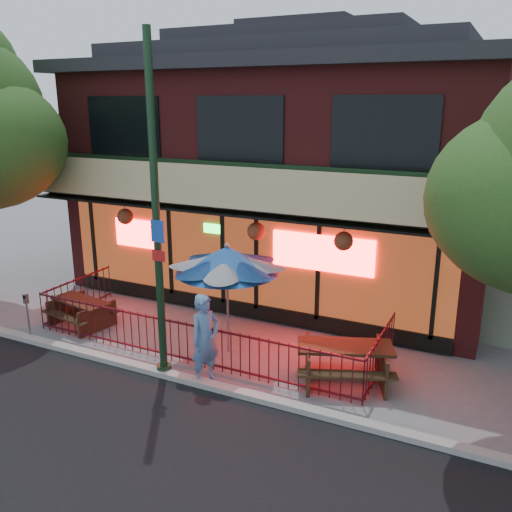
{
  "coord_description": "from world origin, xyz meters",
  "views": [
    {
      "loc": [
        6.41,
        -9.02,
        5.67
      ],
      "look_at": [
        1.04,
        2.0,
        2.15
      ],
      "focal_mm": 38.0,
      "sensor_mm": 36.0,
      "label": 1
    }
  ],
  "objects_px": {
    "pedestrian": "(205,340)",
    "parking_meter_near": "(27,309)",
    "patio_umbrella": "(227,260)",
    "street_light": "(157,232)",
    "picnic_table_left": "(81,309)",
    "picnic_table_right": "(345,358)"
  },
  "relations": [
    {
      "from": "picnic_table_right",
      "to": "picnic_table_left",
      "type": "bearing_deg",
      "value": -178.96
    },
    {
      "from": "picnic_table_left",
      "to": "patio_umbrella",
      "type": "relative_size",
      "value": 0.7
    },
    {
      "from": "pedestrian",
      "to": "parking_meter_near",
      "type": "height_order",
      "value": "pedestrian"
    },
    {
      "from": "parking_meter_near",
      "to": "patio_umbrella",
      "type": "bearing_deg",
      "value": 17.9
    },
    {
      "from": "picnic_table_right",
      "to": "parking_meter_near",
      "type": "bearing_deg",
      "value": -169.94
    },
    {
      "from": "street_light",
      "to": "patio_umbrella",
      "type": "bearing_deg",
      "value": 64.25
    },
    {
      "from": "street_light",
      "to": "patio_umbrella",
      "type": "xyz_separation_m",
      "value": [
        0.74,
        1.53,
        -0.9
      ]
    },
    {
      "from": "patio_umbrella",
      "to": "pedestrian",
      "type": "distance_m",
      "value": 1.96
    },
    {
      "from": "patio_umbrella",
      "to": "parking_meter_near",
      "type": "xyz_separation_m",
      "value": [
        -4.74,
        -1.53,
        -1.45
      ]
    },
    {
      "from": "picnic_table_left",
      "to": "picnic_table_right",
      "type": "distance_m",
      "value": 7.05
    },
    {
      "from": "picnic_table_left",
      "to": "parking_meter_near",
      "type": "height_order",
      "value": "parking_meter_near"
    },
    {
      "from": "street_light",
      "to": "picnic_table_left",
      "type": "relative_size",
      "value": 3.8
    },
    {
      "from": "patio_umbrella",
      "to": "pedestrian",
      "type": "relative_size",
      "value": 1.36
    },
    {
      "from": "patio_umbrella",
      "to": "pedestrian",
      "type": "xyz_separation_m",
      "value": [
        0.28,
        -1.46,
        -1.28
      ]
    },
    {
      "from": "pedestrian",
      "to": "parking_meter_near",
      "type": "distance_m",
      "value": 5.02
    },
    {
      "from": "picnic_table_left",
      "to": "parking_meter_near",
      "type": "bearing_deg",
      "value": -114.31
    },
    {
      "from": "picnic_table_right",
      "to": "pedestrian",
      "type": "bearing_deg",
      "value": -153.67
    },
    {
      "from": "picnic_table_right",
      "to": "patio_umbrella",
      "type": "xyz_separation_m",
      "value": [
        -2.86,
        0.18,
        1.7
      ]
    },
    {
      "from": "street_light",
      "to": "parking_meter_near",
      "type": "relative_size",
      "value": 5.92
    },
    {
      "from": "picnic_table_left",
      "to": "pedestrian",
      "type": "relative_size",
      "value": 0.95
    },
    {
      "from": "picnic_table_left",
      "to": "pedestrian",
      "type": "bearing_deg",
      "value": -14.4
    },
    {
      "from": "picnic_table_right",
      "to": "patio_umbrella",
      "type": "bearing_deg",
      "value": 176.33
    }
  ]
}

